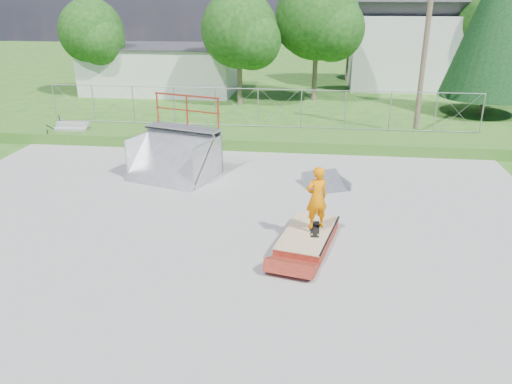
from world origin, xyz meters
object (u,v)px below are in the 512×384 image
quarter_pipe (171,140)px  flat_bank_ramp (326,182)px  skater (317,200)px  grind_box (308,238)px

quarter_pipe → flat_bank_ramp: quarter_pipe is taller
flat_bank_ramp → skater: size_ratio=0.82×
quarter_pipe → skater: bearing=-24.5°
grind_box → skater: skater is taller
flat_bank_ramp → grind_box: bearing=-121.5°
grind_box → quarter_pipe: 7.02m
flat_bank_ramp → skater: 4.43m
grind_box → flat_bank_ramp: 4.38m
grind_box → quarter_pipe: quarter_pipe is taller
grind_box → flat_bank_ramp: size_ratio=1.93×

